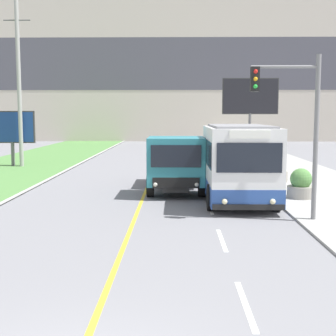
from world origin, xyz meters
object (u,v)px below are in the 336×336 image
object	(u,v)px
billboard_small	(12,129)
planter_round_near	(301,185)
city_bus	(239,164)
dump_truck	(176,164)
utility_pole_far	(19,84)
traffic_light_mast	(296,116)
billboard_large	(250,98)
planter_round_second	(277,171)
planter_round_far	(251,155)
planter_round_third	(264,162)

from	to	relation	value
billboard_small	planter_round_near	distance (m)	21.04
city_bus	dump_truck	xyz separation A→B (m)	(-2.53, 2.51, -0.28)
billboard_small	utility_pole_far	bearing A→B (deg)	-25.15
dump_truck	traffic_light_mast	size ratio (longest dim) A/B	1.18
city_bus	billboard_large	bearing A→B (deg)	80.07
planter_round_second	planter_round_far	world-z (taller)	planter_round_far
planter_round_second	planter_round_third	xyz separation A→B (m)	(0.24, 4.82, -0.00)
city_bus	planter_round_third	distance (m)	10.97
planter_round_third	planter_round_near	bearing A→B (deg)	-91.61
billboard_large	city_bus	bearing A→B (deg)	-99.93
city_bus	dump_truck	bearing A→B (deg)	135.26
planter_round_third	dump_truck	bearing A→B (deg)	-124.76
utility_pole_far	billboard_small	distance (m)	3.14
planter_round_second	planter_round_third	size ratio (longest dim) A/B	1.01
billboard_large	planter_round_far	bearing A→B (deg)	-98.21
traffic_light_mast	planter_round_near	distance (m)	5.17
utility_pole_far	billboard_small	bearing A→B (deg)	154.85
billboard_large	billboard_small	size ratio (longest dim) A/B	1.76
billboard_large	planter_round_third	distance (m)	13.25
traffic_light_mast	city_bus	bearing A→B (deg)	114.00
utility_pole_far	planter_round_near	distance (m)	20.78
utility_pole_far	planter_round_second	world-z (taller)	utility_pole_far
billboard_small	planter_round_far	world-z (taller)	billboard_small
billboard_large	utility_pole_far	bearing A→B (deg)	-150.43
planter_round_second	planter_round_near	bearing A→B (deg)	-90.35
dump_truck	planter_round_near	size ratio (longest dim) A/B	5.18
city_bus	planter_round_third	size ratio (longest dim) A/B	4.33
utility_pole_far	traffic_light_mast	size ratio (longest dim) A/B	2.03
billboard_large	planter_round_second	bearing A→B (deg)	-94.12
planter_round_near	planter_round_far	size ratio (longest dim) A/B	0.94
traffic_light_mast	billboard_small	distance (m)	22.74
dump_truck	billboard_large	bearing A→B (deg)	72.25
billboard_small	planter_round_third	world-z (taller)	billboard_small
utility_pole_far	planter_round_second	bearing A→B (deg)	-25.23
traffic_light_mast	planter_round_far	world-z (taller)	traffic_light_mast
planter_round_near	utility_pole_far	bearing A→B (deg)	142.24
dump_truck	planter_round_near	bearing A→B (deg)	-17.35
utility_pole_far	planter_round_third	size ratio (longest dim) A/B	8.86
planter_round_near	planter_round_far	distance (m)	14.47
dump_truck	utility_pole_far	size ratio (longest dim) A/B	0.58
planter_round_near	planter_round_third	distance (m)	9.65
city_bus	planter_round_far	world-z (taller)	city_bus
city_bus	utility_pole_far	distance (m)	19.10
billboard_small	planter_round_second	distance (m)	18.56
planter_round_third	city_bus	bearing A→B (deg)	-106.03
utility_pole_far	planter_round_near	xyz separation A→B (m)	(15.94, -12.35, -5.03)
city_bus	utility_pole_far	size ratio (longest dim) A/B	0.49
dump_truck	planter_round_far	xyz separation A→B (m)	(5.45, 12.82, -0.66)
traffic_light_mast	planter_round_third	distance (m)	14.11
utility_pole_far	planter_round_third	distance (m)	17.19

